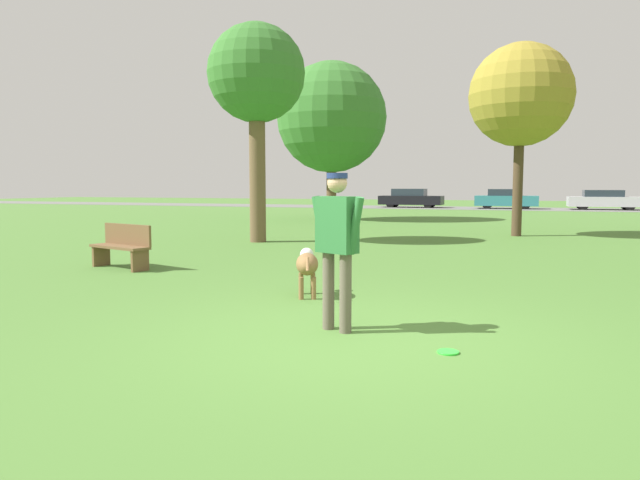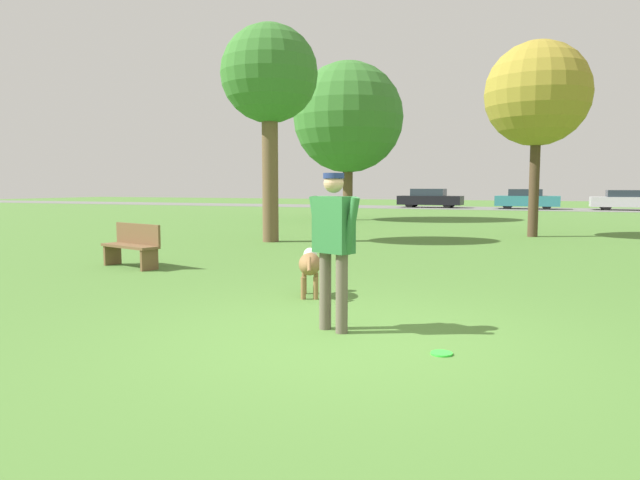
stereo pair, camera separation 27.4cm
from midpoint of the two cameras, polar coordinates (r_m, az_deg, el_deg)
ground_plane at (r=6.00m, az=1.70°, el=-9.73°), size 120.00×120.00×0.00m
far_road_strip at (r=41.71m, az=17.66°, el=3.01°), size 120.00×6.00×0.01m
person at (r=6.10m, az=0.43°, el=0.26°), size 0.69×0.37×1.71m
dog at (r=8.13m, az=-2.27°, el=-2.49°), size 0.55×0.99×0.65m
frisbee at (r=5.57m, az=11.29°, el=-10.93°), size 0.21×0.21×0.02m
tree_far_left at (r=26.69m, az=0.86°, el=12.12°), size 5.03×5.03×7.22m
tree_mid_center at (r=19.11m, az=19.03°, el=13.48°), size 3.16×3.16×5.95m
tree_near_left at (r=16.39m, az=-6.87°, el=15.89°), size 2.69×2.69×6.01m
parked_car_black at (r=42.51m, az=8.87°, el=4.14°), size 4.62×1.79×1.38m
parked_car_teal at (r=41.61m, az=17.93°, el=3.92°), size 4.19×1.83×1.37m
parked_car_silver at (r=42.15m, az=26.40°, el=3.61°), size 4.60×1.91×1.31m
park_bench at (r=11.56m, az=-19.78°, el=-0.45°), size 1.46×0.78×0.84m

